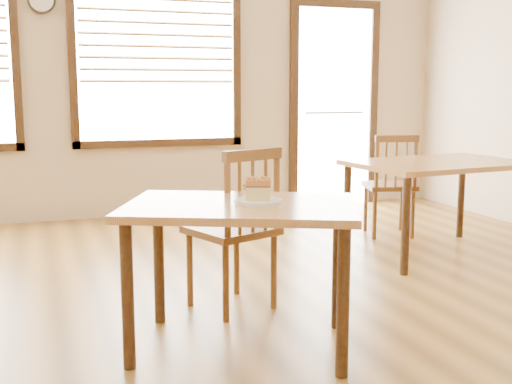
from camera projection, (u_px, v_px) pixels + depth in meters
ground at (260, 374)px, 2.98m from camera, size 8.00×8.00×0.00m
window_right at (157, 40)px, 6.50m from camera, size 1.76×0.10×1.96m
entry_door at (334, 100)px, 7.25m from camera, size 1.08×0.06×2.29m
wall_clock at (41, 0)px, 6.07m from camera, size 0.26×0.05×0.26m
cafe_table_main at (241, 224)px, 3.21m from camera, size 1.35×1.16×0.75m
cafe_chair_main at (236, 228)px, 3.80m from camera, size 0.58×0.58×0.99m
cafe_table_second at (438, 172)px, 5.07m from camera, size 1.42×1.02×0.75m
cafe_chair_second at (391, 184)px, 5.74m from camera, size 0.52×0.52×0.93m
plate at (258, 202)px, 3.19m from camera, size 0.24×0.24×0.02m
cake_slice at (258, 188)px, 3.18m from camera, size 0.15×0.13×0.12m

